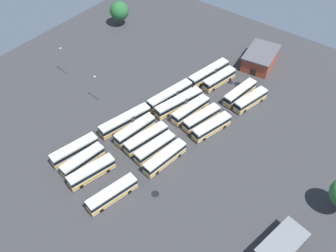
# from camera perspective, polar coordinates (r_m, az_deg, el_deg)

# --- Properties ---
(ground_plane) EXTENTS (124.60, 124.60, 0.00)m
(ground_plane) POSITION_cam_1_polar(r_m,az_deg,el_deg) (95.10, 0.03, -0.42)
(ground_plane) COLOR #333335
(bus_row0_slot0) EXTENTS (14.78, 5.26, 3.42)m
(bus_row0_slot0) POSITION_cam_1_polar(r_m,az_deg,el_deg) (110.35, 6.34, 8.21)
(bus_row0_slot0) COLOR silver
(bus_row0_slot0) RESTS_ON ground_plane
(bus_row0_slot1) EXTENTS (11.57, 4.70, 3.42)m
(bus_row0_slot1) POSITION_cam_1_polar(r_m,az_deg,el_deg) (108.40, 7.95, 7.24)
(bus_row0_slot1) COLOR silver
(bus_row0_slot1) RESTS_ON ground_plane
(bus_row0_slot3) EXTENTS (12.00, 4.10, 3.42)m
(bus_row0_slot3) POSITION_cam_1_polar(r_m,az_deg,el_deg) (104.64, 11.08, 5.10)
(bus_row0_slot3) COLOR silver
(bus_row0_slot3) RESTS_ON ground_plane
(bus_row0_slot4) EXTENTS (11.19, 4.97, 3.42)m
(bus_row0_slot4) POSITION_cam_1_polar(r_m,az_deg,el_deg) (102.88, 12.68, 3.95)
(bus_row0_slot4) COLOR silver
(bus_row0_slot4) RESTS_ON ground_plane
(bus_row1_slot0) EXTENTS (14.78, 5.28, 3.42)m
(bus_row1_slot0) POSITION_cam_1_polar(r_m,az_deg,el_deg) (101.92, 0.34, 4.82)
(bus_row1_slot0) COLOR silver
(bus_row1_slot0) RESTS_ON ground_plane
(bus_row1_slot1) EXTENTS (14.73, 6.18, 3.42)m
(bus_row1_slot1) POSITION_cam_1_polar(r_m,az_deg,el_deg) (99.65, 1.68, 3.65)
(bus_row1_slot1) COLOR silver
(bus_row1_slot1) RESTS_ON ground_plane
(bus_row1_slot2) EXTENTS (12.05, 4.46, 3.42)m
(bus_row1_slot2) POSITION_cam_1_polar(r_m,az_deg,el_deg) (97.72, 3.50, 2.54)
(bus_row1_slot2) COLOR silver
(bus_row1_slot2) RESTS_ON ground_plane
(bus_row1_slot3) EXTENTS (11.36, 5.04, 3.42)m
(bus_row1_slot3) POSITION_cam_1_polar(r_m,az_deg,el_deg) (95.71, 5.22, 1.26)
(bus_row1_slot3) COLOR silver
(bus_row1_slot3) RESTS_ON ground_plane
(bus_row1_slot4) EXTENTS (11.54, 5.33, 3.42)m
(bus_row1_slot4) POSITION_cam_1_polar(r_m,az_deg,el_deg) (93.70, 6.78, -0.13)
(bus_row1_slot4) COLOR silver
(bus_row1_slot4) RESTS_ON ground_plane
(bus_row2_slot0) EXTENTS (14.75, 5.88, 3.42)m
(bus_row2_slot0) POSITION_cam_1_polar(r_m,az_deg,el_deg) (95.24, -6.65, 0.84)
(bus_row2_slot0) COLOR silver
(bus_row2_slot0) RESTS_ON ground_plane
(bus_row2_slot1) EXTENTS (11.92, 4.16, 3.42)m
(bus_row2_slot1) POSITION_cam_1_polar(r_m,az_deg,el_deg) (92.63, -5.17, -0.63)
(bus_row2_slot1) COLOR silver
(bus_row2_slot1) RESTS_ON ground_plane
(bus_row2_slot2) EXTENTS (12.22, 4.96, 3.42)m
(bus_row2_slot2) POSITION_cam_1_polar(r_m,az_deg,el_deg) (90.49, -3.44, -1.93)
(bus_row2_slot2) COLOR silver
(bus_row2_slot2) RESTS_ON ground_plane
(bus_row2_slot3) EXTENTS (11.41, 4.45, 3.42)m
(bus_row2_slot3) POSITION_cam_1_polar(r_m,az_deg,el_deg) (88.34, -2.04, -3.42)
(bus_row2_slot3) COLOR silver
(bus_row2_slot3) RESTS_ON ground_plane
(bus_row2_slot4) EXTENTS (12.09, 4.12, 3.42)m
(bus_row2_slot4) POSITION_cam_1_polar(r_m,az_deg,el_deg) (86.33, -0.49, -4.95)
(bus_row2_slot4) COLOR silver
(bus_row2_slot4) RESTS_ON ground_plane
(bus_row3_slot0) EXTENTS (12.14, 5.06, 3.42)m
(bus_row3_slot0) POSITION_cam_1_polar(r_m,az_deg,el_deg) (90.63, -14.33, -3.65)
(bus_row3_slot0) COLOR silver
(bus_row3_slot0) RESTS_ON ground_plane
(bus_row3_slot1) EXTENTS (11.21, 3.93, 3.42)m
(bus_row3_slot1) POSITION_cam_1_polar(r_m,az_deg,el_deg) (88.05, -13.10, -5.27)
(bus_row3_slot1) COLOR silver
(bus_row3_slot1) RESTS_ON ground_plane
(bus_row3_slot2) EXTENTS (11.60, 5.19, 3.42)m
(bus_row3_slot2) POSITION_cam_1_polar(r_m,az_deg,el_deg) (85.58, -11.79, -6.98)
(bus_row3_slot2) COLOR silver
(bus_row3_slot2) RESTS_ON ground_plane
(bus_row3_slot4) EXTENTS (12.08, 5.02, 3.42)m
(bus_row3_slot4) POSITION_cam_1_polar(r_m,az_deg,el_deg) (81.26, -8.68, -10.38)
(bus_row3_slot4) COLOR silver
(bus_row3_slot4) RESTS_ON ground_plane
(depot_building) EXTENTS (13.81, 10.32, 4.93)m
(depot_building) POSITION_cam_1_polar(r_m,az_deg,el_deg) (117.83, 14.14, 10.15)
(depot_building) COLOR #99422D
(depot_building) RESTS_ON ground_plane
(maintenance_shelter) EXTENTS (11.66, 7.29, 3.66)m
(maintenance_shelter) POSITION_cam_1_polar(r_m,az_deg,el_deg) (76.12, 17.41, -16.83)
(maintenance_shelter) COLOR slate
(maintenance_shelter) RESTS_ON ground_plane
(lamp_post_mid_lot) EXTENTS (0.56, 0.28, 9.15)m
(lamp_post_mid_lot) POSITION_cam_1_polar(r_m,az_deg,el_deg) (113.60, -15.94, 9.82)
(lamp_post_mid_lot) COLOR slate
(lamp_post_mid_lot) RESTS_ON ground_plane
(lamp_post_by_building) EXTENTS (0.56, 0.28, 8.45)m
(lamp_post_by_building) POSITION_cam_1_polar(r_m,az_deg,el_deg) (101.87, -11.04, 5.89)
(lamp_post_by_building) COLOR slate
(lamp_post_by_building) RESTS_ON ground_plane
(tree_west_edge) EXTENTS (6.59, 6.59, 8.72)m
(tree_west_edge) POSITION_cam_1_polar(r_m,az_deg,el_deg) (134.14, -7.56, 17.30)
(tree_west_edge) COLOR brown
(tree_west_edge) RESTS_ON ground_plane
(puddle_centre_drain) EXTENTS (1.80, 1.80, 0.01)m
(puddle_centre_drain) POSITION_cam_1_polar(r_m,az_deg,el_deg) (82.60, -2.00, -10.48)
(puddle_centre_drain) COLOR black
(puddle_centre_drain) RESTS_ON ground_plane
(puddle_front_lane) EXTENTS (2.15, 2.15, 0.01)m
(puddle_front_lane) POSITION_cam_1_polar(r_m,az_deg,el_deg) (110.34, 10.70, 6.42)
(puddle_front_lane) COLOR black
(puddle_front_lane) RESTS_ON ground_plane
(puddle_near_shelter) EXTENTS (1.88, 1.88, 0.01)m
(puddle_near_shelter) POSITION_cam_1_polar(r_m,az_deg,el_deg) (110.60, 9.60, 6.70)
(puddle_near_shelter) COLOR black
(puddle_near_shelter) RESTS_ON ground_plane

